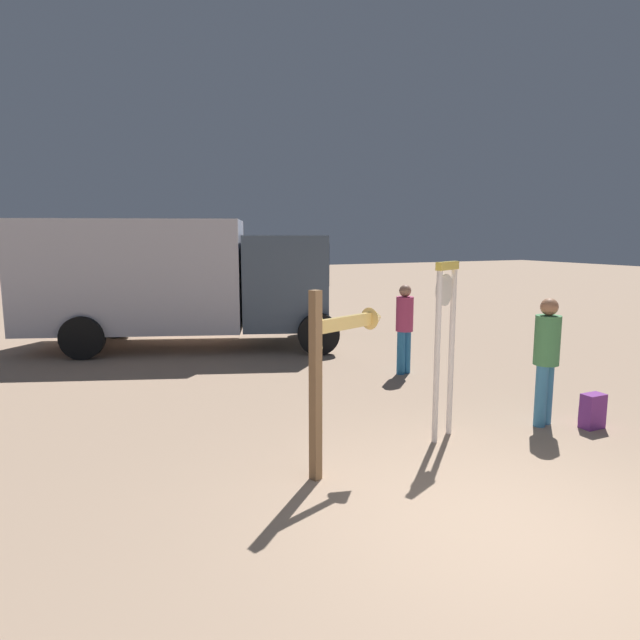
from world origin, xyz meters
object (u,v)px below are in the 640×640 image
(standing_clock, at_px, (445,332))
(person_distant, at_px, (404,324))
(backpack, at_px, (592,411))
(person_near_clock, at_px, (546,355))
(arrow_sign, at_px, (342,351))
(box_truck_near, at_px, (173,277))

(standing_clock, xyz_separation_m, person_distant, (1.39, 2.97, -0.44))
(backpack, bearing_deg, person_near_clock, 143.69)
(standing_clock, bearing_deg, arrow_sign, -170.12)
(standing_clock, bearing_deg, backpack, -15.27)
(backpack, height_order, person_distant, person_distant)
(arrow_sign, bearing_deg, box_truck_near, 93.06)
(standing_clock, xyz_separation_m, box_truck_near, (-1.97, 7.36, 0.24))
(person_near_clock, bearing_deg, person_distant, 92.65)
(person_near_clock, relative_size, person_distant, 1.04)
(person_distant, bearing_deg, standing_clock, -115.10)
(person_distant, bearing_deg, arrow_sign, -132.35)
(person_near_clock, relative_size, backpack, 3.70)
(standing_clock, distance_m, arrow_sign, 1.59)
(arrow_sign, relative_size, backpack, 4.28)
(person_near_clock, xyz_separation_m, box_truck_near, (-3.51, 7.55, 0.63))
(backpack, height_order, box_truck_near, box_truck_near)
(standing_clock, xyz_separation_m, arrow_sign, (-1.57, -0.27, -0.05))
(backpack, bearing_deg, arrow_sign, 175.50)
(person_near_clock, height_order, backpack, person_near_clock)
(backpack, relative_size, box_truck_near, 0.06)
(standing_clock, height_order, person_near_clock, standing_clock)
(person_near_clock, distance_m, backpack, 0.96)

